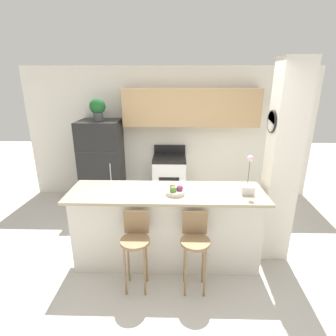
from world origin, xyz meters
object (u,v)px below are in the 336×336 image
potted_plant_on_fridge (98,108)px  orchid_vase (247,185)px  bar_stool_left (136,241)px  stove_range (169,179)px  refrigerator (102,163)px  fruit_bowl (175,191)px  bar_stool_right (195,242)px

potted_plant_on_fridge → orchid_vase: size_ratio=0.82×
bar_stool_left → stove_range: bearing=81.9°
potted_plant_on_fridge → orchid_vase: potted_plant_on_fridge is taller
refrigerator → potted_plant_on_fridge: (-0.00, 0.00, 1.02)m
bar_stool_left → refrigerator: bearing=112.9°
fruit_bowl → potted_plant_on_fridge: bearing=126.8°
bar_stool_right → fruit_bowl: 0.63m
orchid_vase → bar_stool_left: bearing=-160.8°
refrigerator → bar_stool_right: bearing=-54.5°
bar_stool_left → bar_stool_right: 0.66m
stove_range → orchid_vase: 2.20m
stove_range → bar_stool_right: bearing=-82.0°
bar_stool_right → orchid_vase: (0.64, 0.45, 0.49)m
stove_range → orchid_vase: size_ratio=2.25×
potted_plant_on_fridge → fruit_bowl: bearing=-53.2°
orchid_vase → potted_plant_on_fridge: bearing=141.3°
fruit_bowl → bar_stool_left: bearing=-137.6°
refrigerator → fruit_bowl: (1.39, -1.86, 0.24)m
orchid_vase → fruit_bowl: bearing=-176.5°
fruit_bowl → orchid_vase: bearing=3.5°
potted_plant_on_fridge → fruit_bowl: 2.45m
bar_stool_right → orchid_vase: orchid_vase is taller
stove_range → orchid_vase: (0.97, -1.86, 0.64)m
bar_stool_left → orchid_vase: 1.46m
bar_stool_left → fruit_bowl: fruit_bowl is taller
refrigerator → orchid_vase: (2.26, -1.81, 0.30)m
refrigerator → stove_range: bearing=2.5°
potted_plant_on_fridge → orchid_vase: (2.26, -1.81, -0.72)m
stove_range → bar_stool_left: 2.34m
bar_stool_left → fruit_bowl: (0.44, 0.40, 0.43)m
bar_stool_right → potted_plant_on_fridge: potted_plant_on_fridge is taller
bar_stool_left → potted_plant_on_fridge: (-0.96, 2.26, 1.21)m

